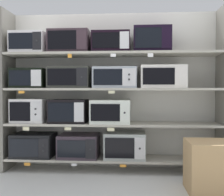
{
  "coord_description": "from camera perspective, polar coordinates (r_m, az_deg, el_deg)",
  "views": [
    {
      "loc": [
        0.25,
        -3.58,
        1.07
      ],
      "look_at": [
        0.0,
        0.0,
        0.97
      ],
      "focal_mm": 43.41,
      "sensor_mm": 36.0,
      "label": 1
    }
  ],
  "objects": [
    {
      "name": "microwave_10",
      "position": [
        3.88,
        -16.89,
        10.93
      ],
      "size": [
        0.45,
        0.4,
        0.28
      ],
      "color": "silver",
      "rests_on": "shelf_3"
    },
    {
      "name": "shelf_2",
      "position": [
        3.59,
        0.0,
        1.85
      ],
      "size": [
        2.79,
        0.42,
        0.03
      ],
      "primitive_type": "cube",
      "color": "#ADA899"
    },
    {
      "name": "back_panel",
      "position": [
        3.82,
        0.25,
        1.63
      ],
      "size": [
        2.99,
        0.04,
        2.15
      ],
      "primitive_type": "cube",
      "color": "beige",
      "rests_on": "ground"
    },
    {
      "name": "upright_left",
      "position": [
        3.95,
        -21.1,
        1.52
      ],
      "size": [
        0.05,
        0.42,
        2.15
      ],
      "primitive_type": "cube",
      "color": "#68645B",
      "rests_on": "ground"
    },
    {
      "name": "microwave_0",
      "position": [
        3.88,
        -16.1,
        -9.45
      ],
      "size": [
        0.54,
        0.42,
        0.31
      ],
      "color": "black",
      "rests_on": "shelf_0"
    },
    {
      "name": "microwave_12",
      "position": [
        3.64,
        -0.13,
        11.49
      ],
      "size": [
        0.49,
        0.42,
        0.26
      ],
      "color": "black",
      "rests_on": "shelf_3"
    },
    {
      "name": "price_tag_6",
      "position": [
        3.64,
        -18.54,
        1.19
      ],
      "size": [
        0.08,
        0.0,
        0.03
      ],
      "primitive_type": "cube",
      "color": "orange"
    },
    {
      "name": "microwave_9",
      "position": [
        3.6,
        10.58,
        4.37
      ],
      "size": [
        0.57,
        0.41,
        0.29
      ],
      "color": "silver",
      "rests_on": "shelf_2"
    },
    {
      "name": "microwave_1",
      "position": [
        3.71,
        -6.95,
        -9.92
      ],
      "size": [
        0.52,
        0.44,
        0.3
      ],
      "color": "#322831",
      "rests_on": "shelf_0"
    },
    {
      "name": "microwave_5",
      "position": [
        3.59,
        -0.28,
        -2.83
      ],
      "size": [
        0.52,
        0.43,
        0.31
      ],
      "color": "silver",
      "rests_on": "shelf_1"
    },
    {
      "name": "price_tag_1",
      "position": [
        3.57,
        -8.0,
        -13.76
      ],
      "size": [
        0.07,
        0.0,
        0.03
      ],
      "primitive_type": "cube",
      "color": "white"
    },
    {
      "name": "microwave_4",
      "position": [
        3.68,
        -9.12,
        -2.73
      ],
      "size": [
        0.49,
        0.36,
        0.31
      ],
      "color": "black",
      "rests_on": "shelf_1"
    },
    {
      "name": "shelf_0",
      "position": [
        3.7,
        0.0,
        -12.62
      ],
      "size": [
        2.79,
        0.42,
        0.03
      ],
      "primitive_type": "cube",
      "color": "#ADA899",
      "rests_on": "ground"
    },
    {
      "name": "price_tag_2",
      "position": [
        3.49,
        2.34,
        -14.09
      ],
      "size": [
        0.08,
        0.0,
        0.03
      ],
      "primitive_type": "cube",
      "color": "orange"
    },
    {
      "name": "price_tag_4",
      "position": [
        3.49,
        -9.28,
        -6.42
      ],
      "size": [
        0.09,
        0.0,
        0.04
      ],
      "primitive_type": "cube",
      "color": "beige"
    },
    {
      "name": "price_tag_9",
      "position": [
        3.4,
        0.26,
        9.01
      ],
      "size": [
        0.07,
        0.0,
        0.04
      ],
      "primitive_type": "cube",
      "color": "white"
    },
    {
      "name": "price_tag_5",
      "position": [
        3.41,
        -0.29,
        -6.64
      ],
      "size": [
        0.09,
        0.0,
        0.04
      ],
      "primitive_type": "cube",
      "color": "beige"
    },
    {
      "name": "price_tag_0",
      "position": [
        3.74,
        -17.41,
        -13.16
      ],
      "size": [
        0.08,
        0.0,
        0.04
      ],
      "primitive_type": "cube",
      "color": "orange"
    },
    {
      "name": "microwave_8",
      "position": [
        3.58,
        0.66,
        4.27
      ],
      "size": [
        0.56,
        0.42,
        0.27
      ],
      "color": "#9CA4AC",
      "rests_on": "shelf_2"
    },
    {
      "name": "price_tag_3",
      "position": [
        3.65,
        -17.67,
        -6.17
      ],
      "size": [
        0.09,
        0.0,
        0.05
      ],
      "primitive_type": "cube",
      "color": "beige"
    },
    {
      "name": "shipping_carton",
      "position": [
        3.1,
        19.74,
        -13.48
      ],
      "size": [
        0.45,
        0.45,
        0.54
      ],
      "primitive_type": "cube",
      "color": "tan",
      "rests_on": "ground"
    },
    {
      "name": "price_tag_7",
      "position": [
        3.37,
        -0.09,
        1.25
      ],
      "size": [
        0.08,
        0.0,
        0.03
      ],
      "primitive_type": "cube",
      "color": "beige"
    },
    {
      "name": "price_tag_10",
      "position": [
        3.4,
        8.09,
        8.94
      ],
      "size": [
        0.07,
        0.0,
        0.05
      ],
      "primitive_type": "cube",
      "color": "white"
    },
    {
      "name": "microwave_6",
      "position": [
        3.83,
        -16.87,
        3.94
      ],
      "size": [
        0.45,
        0.39,
        0.26
      ],
      "color": "black",
      "rests_on": "shelf_2"
    },
    {
      "name": "microwave_3",
      "position": [
        3.84,
        -16.86,
        -2.55
      ],
      "size": [
        0.44,
        0.37,
        0.32
      ],
      "color": "silver",
      "rests_on": "shelf_1"
    },
    {
      "name": "shelf_3",
      "position": [
        3.62,
        0.0,
        9.19
      ],
      "size": [
        2.79,
        0.42,
        0.03
      ],
      "primitive_type": "cube",
      "color": "#ADA899"
    },
    {
      "name": "price_tag_8",
      "position": [
        3.48,
        -8.9,
        8.76
      ],
      "size": [
        0.05,
        0.0,
        0.05
      ],
      "primitive_type": "cube",
      "color": "orange"
    },
    {
      "name": "shelf_1",
      "position": [
        3.61,
        0.0,
        -5.49
      ],
      "size": [
        2.79,
        0.42,
        0.03
      ],
      "primitive_type": "cube",
      "color": "#ADA899"
    },
    {
      "name": "microwave_7",
      "position": [
        3.67,
        -8.84,
        4.26
      ],
      "size": [
        0.55,
        0.38,
        0.28
      ],
      "color": "#31322C",
      "rests_on": "shelf_2"
    },
    {
      "name": "microwave_13",
      "position": [
        3.64,
        8.4,
        11.97
      ],
      "size": [
        0.48,
        0.34,
        0.33
      ],
      "color": "black",
      "rests_on": "shelf_3"
    },
    {
      "name": "upright_right",
      "position": [
        3.76,
        22.21,
        1.52
      ],
      "size": [
        0.05,
        0.42,
        2.15
      ],
      "primitive_type": "cube",
      "color": "#68645B",
      "rests_on": "ground"
    },
    {
      "name": "microwave_2",
      "position": [
        3.65,
        2.72,
        -9.85
      ],
      "size": [
        0.54,
        0.42,
        0.34
      ],
      "color": "#9EA6A1",
      "rests_on": "shelf_0"
    },
    {
      "name": "microwave_11",
      "position": [
        3.72,
        -8.91,
        11.53
      ],
      "size": [
        0.53,
        0.35,
        0.3
      ],
      "color": "#35262D",
      "rests_on": "shelf_3"
    }
  ]
}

